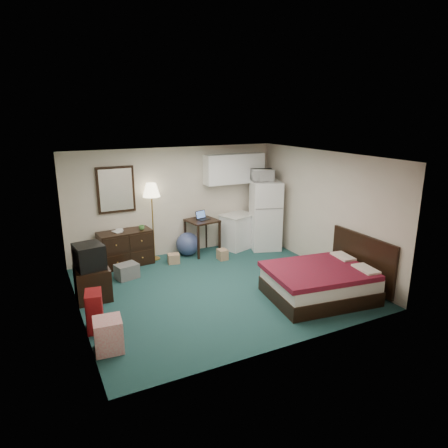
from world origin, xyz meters
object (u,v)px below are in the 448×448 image
bed (319,283)px  tv_stand (93,283)px  fridge (265,215)px  floor_lamp (153,222)px  desk (202,237)px  suitcase (95,311)px  dresser (126,248)px  kitchen_counter (238,232)px

bed → tv_stand: tv_stand is taller
fridge → bed: fridge is taller
floor_lamp → desk: floor_lamp is taller
fridge → suitcase: (-4.42, -2.14, -0.52)m
desk → dresser: bearing=169.3°
tv_stand → fridge: bearing=13.6°
dresser → tv_stand: bearing=-128.9°
tv_stand → suitcase: size_ratio=1.01×
dresser → fridge: size_ratio=0.68×
desk → fridge: 1.63m
kitchen_counter → tv_stand: size_ratio=1.29×
fridge → tv_stand: 4.42m
kitchen_counter → fridge: fridge is taller
tv_stand → kitchen_counter: bearing=20.1°
dresser → desk: size_ratio=1.37×
dresser → desk: 1.81m
fridge → bed: 2.92m
floor_lamp → desk: size_ratio=2.13×
tv_stand → suitcase: (-0.15, -1.14, 0.02)m
dresser → bed: dresser is taller
floor_lamp → bed: (2.08, -3.26, -0.60)m
bed → dresser: bearing=138.2°
tv_stand → suitcase: suitcase is taller
dresser → fridge: 3.40m
kitchen_counter → desk: bearing=160.1°
kitchen_counter → dresser: bearing=159.9°
floor_lamp → kitchen_counter: size_ratio=2.14×
desk → tv_stand: size_ratio=1.29×
bed → tv_stand: (-3.66, 1.81, 0.01)m
fridge → kitchen_counter: bearing=169.9°
floor_lamp → suitcase: floor_lamp is taller
kitchen_counter → tv_stand: 3.91m
floor_lamp → tv_stand: floor_lamp is taller
dresser → tv_stand: 1.67m
desk → bed: 3.28m
kitchen_counter → floor_lamp: bearing=157.5°
dresser → floor_lamp: size_ratio=0.64×
fridge → bed: bearing=-84.1°
dresser → desk: (1.81, -0.05, 0.03)m
desk → floor_lamp: bearing=164.9°
dresser → suitcase: (-1.07, -2.53, -0.07)m
suitcase → desk: bearing=51.0°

